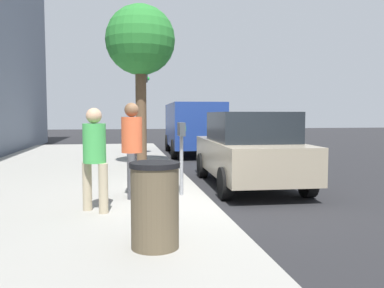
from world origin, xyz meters
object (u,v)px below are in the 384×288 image
at_px(pedestrian_at_meter, 132,142).
at_px(traffic_signal, 142,92).
at_px(parking_meter, 181,143).
at_px(street_tree, 140,43).
at_px(parked_van_far, 193,125).
at_px(parked_sedan_near, 249,149).
at_px(pedestrian_bystander, 95,152).
at_px(trash_bin, 155,205).

bearing_deg(pedestrian_at_meter, traffic_signal, 92.16).
bearing_deg(parking_meter, street_tree, 7.61).
distance_m(street_tree, traffic_signal, 3.43).
distance_m(parked_van_far, traffic_signal, 3.08).
xyz_separation_m(parked_sedan_near, street_tree, (2.91, 2.40, 2.92)).
bearing_deg(street_tree, parked_sedan_near, -140.41).
xyz_separation_m(street_tree, traffic_signal, (3.19, -0.19, -1.24)).
relative_size(parked_sedan_near, traffic_signal, 1.24).
distance_m(pedestrian_bystander, parked_sedan_near, 4.23).
xyz_separation_m(parking_meter, pedestrian_bystander, (-1.08, 1.56, -0.05)).
height_order(parking_meter, traffic_signal, traffic_signal).
bearing_deg(traffic_signal, parking_meter, -177.03).
distance_m(pedestrian_bystander, traffic_signal, 8.83).
xyz_separation_m(parking_meter, parked_van_far, (9.23, -1.82, 0.09)).
bearing_deg(parking_meter, pedestrian_at_meter, 91.68).
bearing_deg(traffic_signal, parked_van_far, -52.65).
height_order(parking_meter, pedestrian_bystander, pedestrian_bystander).
xyz_separation_m(parking_meter, street_tree, (4.35, 0.58, 2.65)).
relative_size(pedestrian_at_meter, parked_van_far, 0.34).
distance_m(pedestrian_at_meter, pedestrian_bystander, 1.22).
xyz_separation_m(parked_sedan_near, trash_bin, (-4.43, 2.57, -0.24)).
xyz_separation_m(parked_sedan_near, traffic_signal, (6.10, 2.21, 1.68)).
relative_size(parking_meter, parked_sedan_near, 0.32).
height_order(pedestrian_at_meter, trash_bin, pedestrian_at_meter).
height_order(pedestrian_bystander, street_tree, street_tree).
relative_size(parking_meter, pedestrian_at_meter, 0.79).
xyz_separation_m(pedestrian_bystander, street_tree, (5.44, -0.98, 2.70)).
xyz_separation_m(parking_meter, parked_sedan_near, (1.45, -1.82, -0.27)).
height_order(parked_sedan_near, trash_bin, parked_sedan_near).
height_order(parked_van_far, street_tree, street_tree).
bearing_deg(parked_sedan_near, traffic_signal, 19.96).
xyz_separation_m(parking_meter, pedestrian_at_meter, (-0.03, 0.95, 0.04)).
height_order(parked_van_far, traffic_signal, traffic_signal).
xyz_separation_m(parking_meter, trash_bin, (-2.98, 0.75, -0.51)).
bearing_deg(street_tree, pedestrian_bystander, 169.81).
xyz_separation_m(pedestrian_at_meter, pedestrian_bystander, (-1.06, 0.61, -0.09)).
distance_m(pedestrian_bystander, parked_van_far, 10.86).
bearing_deg(parked_van_far, parking_meter, 168.82).
bearing_deg(street_tree, parking_meter, -172.39).
relative_size(parking_meter, trash_bin, 1.40).
bearing_deg(traffic_signal, street_tree, 176.57).
bearing_deg(parked_sedan_near, parking_meter, 128.43).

